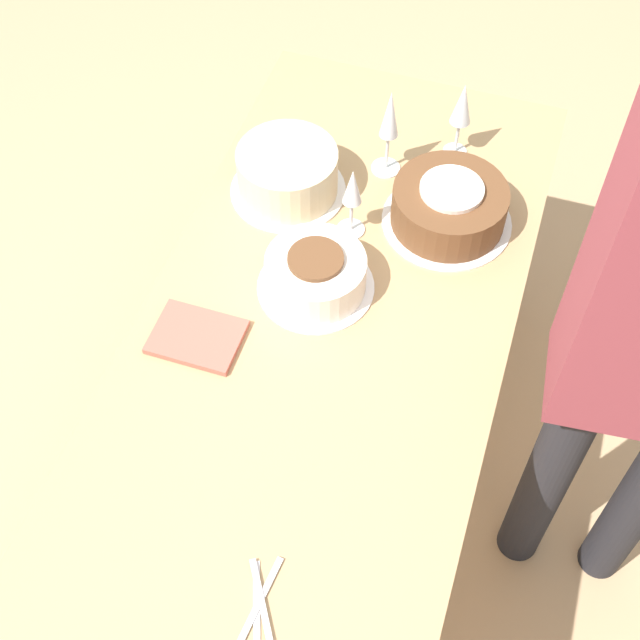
{
  "coord_description": "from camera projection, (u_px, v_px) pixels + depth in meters",
  "views": [
    {
      "loc": [
        -1.05,
        -0.34,
        2.35
      ],
      "look_at": [
        0.0,
        0.0,
        0.82
      ],
      "focal_mm": 50.0,
      "sensor_mm": 36.0,
      "label": 1
    }
  ],
  "objects": [
    {
      "name": "cake_back_decorated",
      "position": [
        287.0,
        173.0,
        2.13
      ],
      "size": [
        0.28,
        0.28,
        0.12
      ],
      "color": "white",
      "rests_on": "dining_table"
    },
    {
      "name": "cake_center_white",
      "position": [
        316.0,
        274.0,
        1.96
      ],
      "size": [
        0.26,
        0.26,
        0.11
      ],
      "color": "white",
      "rests_on": "dining_table"
    },
    {
      "name": "wine_glass_near",
      "position": [
        391.0,
        120.0,
        2.09
      ],
      "size": [
        0.07,
        0.07,
        0.24
      ],
      "color": "silver",
      "rests_on": "dining_table"
    },
    {
      "name": "ground_plane",
      "position": [
        320.0,
        487.0,
        2.55
      ],
      "size": [
        12.0,
        12.0,
        0.0
      ],
      "primitive_type": "plane",
      "color": "tan"
    },
    {
      "name": "wine_glass_far",
      "position": [
        352.0,
        192.0,
        2.0
      ],
      "size": [
        0.07,
        0.07,
        0.19
      ],
      "color": "silver",
      "rests_on": "dining_table"
    },
    {
      "name": "cake_front_chocolate",
      "position": [
        449.0,
        207.0,
        2.07
      ],
      "size": [
        0.31,
        0.31,
        0.12
      ],
      "color": "white",
      "rests_on": "dining_table"
    },
    {
      "name": "dining_table",
      "position": [
        320.0,
        362.0,
        2.02
      ],
      "size": [
        1.78,
        0.8,
        0.77
      ],
      "color": "tan",
      "rests_on": "ground_plane"
    },
    {
      "name": "napkin_stack",
      "position": [
        197.0,
        337.0,
        1.91
      ],
      "size": [
        0.14,
        0.19,
        0.02
      ],
      "color": "#B75B4C",
      "rests_on": "dining_table"
    },
    {
      "name": "fork_pile",
      "position": [
        260.0,
        604.0,
        1.58
      ],
      "size": [
        0.18,
        0.1,
        0.01
      ],
      "color": "silver",
      "rests_on": "dining_table"
    },
    {
      "name": "wine_glass_extra",
      "position": [
        462.0,
        107.0,
        2.14
      ],
      "size": [
        0.06,
        0.06,
        0.21
      ],
      "color": "silver",
      "rests_on": "dining_table"
    }
  ]
}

